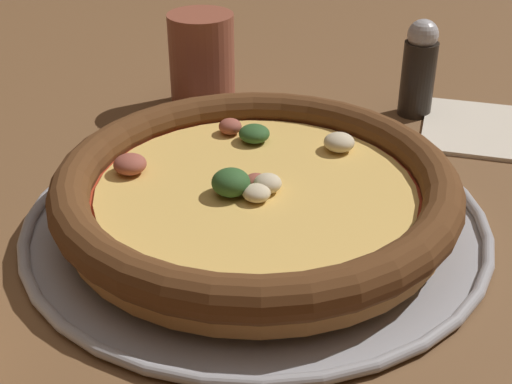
% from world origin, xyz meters
% --- Properties ---
extents(ground_plane, '(3.00, 3.00, 0.00)m').
position_xyz_m(ground_plane, '(0.00, 0.00, 0.00)').
color(ground_plane, brown).
extents(pizza_tray, '(0.36, 0.36, 0.01)m').
position_xyz_m(pizza_tray, '(0.00, 0.00, 0.00)').
color(pizza_tray, '#9E9EA3').
rests_on(pizza_tray, ground_plane).
extents(pizza, '(0.31, 0.31, 0.04)m').
position_xyz_m(pizza, '(-0.00, -0.00, 0.03)').
color(pizza, '#BC7F42').
rests_on(pizza, pizza_tray).
extents(drinking_cup, '(0.07, 0.07, 0.10)m').
position_xyz_m(drinking_cup, '(-0.24, -0.05, 0.05)').
color(drinking_cup, brown).
rests_on(drinking_cup, ground_plane).
extents(napkin, '(0.16, 0.17, 0.01)m').
position_xyz_m(napkin, '(-0.16, 0.24, 0.00)').
color(napkin, beige).
rests_on(napkin, ground_plane).
extents(pepper_shaker, '(0.03, 0.03, 0.10)m').
position_xyz_m(pepper_shaker, '(-0.21, 0.17, 0.05)').
color(pepper_shaker, black).
rests_on(pepper_shaker, ground_plane).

